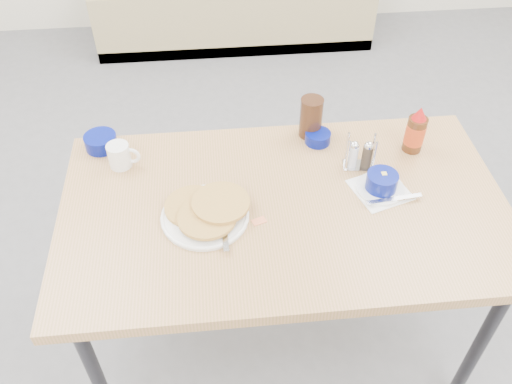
{
  "coord_description": "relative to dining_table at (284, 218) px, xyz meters",
  "views": [
    {
      "loc": [
        -0.21,
        -0.92,
        1.97
      ],
      "look_at": [
        -0.09,
        0.25,
        0.82
      ],
      "focal_mm": 38.0,
      "sensor_mm": 36.0,
      "label": 1
    }
  ],
  "objects": [
    {
      "name": "dining_table",
      "position": [
        0.0,
        0.0,
        0.0
      ],
      "size": [
        1.4,
        0.8,
        0.76
      ],
      "color": "tan",
      "rests_on": "ground"
    },
    {
      "name": "creamer_bowl",
      "position": [
        -0.6,
        0.34,
        0.09
      ],
      "size": [
        0.11,
        0.11,
        0.05
      ],
      "rotation": [
        0.0,
        0.0,
        -0.28
      ],
      "color": "#04106F",
      "rests_on": "dining_table"
    },
    {
      "name": "syrup_bottle",
      "position": [
        0.47,
        0.22,
        0.14
      ],
      "size": [
        0.07,
        0.07,
        0.17
      ],
      "rotation": [
        0.0,
        0.0,
        0.01
      ],
      "color": "#47230F",
      "rests_on": "dining_table"
    },
    {
      "name": "condiment_caddy",
      "position": [
        0.27,
        0.15,
        0.1
      ],
      "size": [
        0.11,
        0.07,
        0.12
      ],
      "rotation": [
        0.0,
        0.0,
        -0.15
      ],
      "color": "silver",
      "rests_on": "dining_table"
    },
    {
      "name": "sugar_wrapper",
      "position": [
        -0.09,
        -0.06,
        0.06
      ],
      "size": [
        0.05,
        0.04,
        0.0
      ],
      "primitive_type": "cube",
      "rotation": [
        0.0,
        0.0,
        0.35
      ],
      "color": "#F07E50",
      "rests_on": "dining_table"
    },
    {
      "name": "butter_bowl",
      "position": [
        0.16,
        0.29,
        0.08
      ],
      "size": [
        0.09,
        0.09,
        0.04
      ],
      "rotation": [
        0.0,
        0.0,
        0.1
      ],
      "color": "#04106F",
      "rests_on": "dining_table"
    },
    {
      "name": "coffee_mug",
      "position": [
        -0.52,
        0.24,
        0.11
      ],
      "size": [
        0.11,
        0.07,
        0.08
      ],
      "rotation": [
        0.0,
        0.0,
        -0.16
      ],
      "color": "white",
      "rests_on": "dining_table"
    },
    {
      "name": "pancake_plate",
      "position": [
        -0.24,
        -0.03,
        0.08
      ],
      "size": [
        0.27,
        0.29,
        0.05
      ],
      "rotation": [
        0.0,
        0.0,
        -0.3
      ],
      "color": "white",
      "rests_on": "dining_table"
    },
    {
      "name": "amber_tumbler",
      "position": [
        0.14,
        0.34,
        0.14
      ],
      "size": [
        0.1,
        0.1,
        0.15
      ],
      "primitive_type": "cylinder",
      "rotation": [
        0.0,
        0.0,
        -0.25
      ],
      "color": "#331C10",
      "rests_on": "dining_table"
    },
    {
      "name": "grits_setting",
      "position": [
        0.31,
        0.03,
        0.09
      ],
      "size": [
        0.22,
        0.21,
        0.07
      ],
      "rotation": [
        0.0,
        0.0,
        0.31
      ],
      "color": "white",
      "rests_on": "dining_table"
    }
  ]
}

